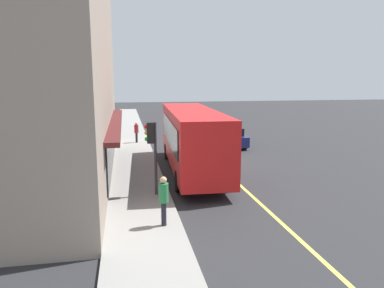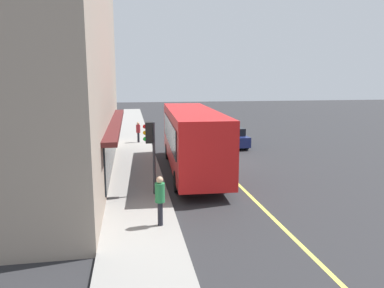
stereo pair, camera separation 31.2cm
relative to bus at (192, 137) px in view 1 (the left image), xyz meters
name	(u,v)px [view 1 (the left image)]	position (x,y,z in m)	size (l,w,h in m)	color
ground	(215,162)	(2.09, -1.86, -1.99)	(120.00, 120.00, 0.00)	#28282B
sidewalk	(135,164)	(2.09, 3.10, -1.91)	(80.00, 2.67, 0.15)	gray
lane_centre_stripe	(215,162)	(2.09, -1.86, -1.98)	(36.00, 0.16, 0.01)	#D8D14C
storefront_building	(14,36)	(0.84, 9.03, 5.35)	(20.38, 9.81, 14.69)	gray
bus	(192,137)	(0.00, 0.00, 0.00)	(11.22, 2.97, 3.50)	red
traffic_light	(152,141)	(-4.10, 2.53, 0.55)	(0.30, 0.52, 3.20)	#2D2D33
car_navy	(229,137)	(7.19, -4.29, -1.24)	(4.34, 1.94, 1.52)	navy
pedestrian_waiting	(164,196)	(-7.61, 2.41, -0.78)	(0.34, 0.34, 1.76)	black
pedestrian_at_corner	(136,130)	(9.30, 2.76, -0.86)	(0.34, 0.34, 1.64)	black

